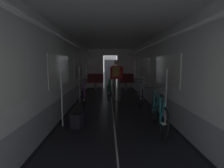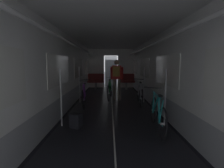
% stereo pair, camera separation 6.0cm
% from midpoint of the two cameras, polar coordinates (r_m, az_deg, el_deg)
% --- Properties ---
extents(train_car_shell, '(3.14, 12.34, 2.57)m').
position_cam_midpoint_polar(train_car_shell, '(5.60, 0.43, 8.53)').
color(train_car_shell, black).
rests_on(train_car_shell, ground).
extents(bench_seat_far_left, '(0.98, 0.51, 0.95)m').
position_cam_midpoint_polar(bench_seat_far_left, '(10.14, -5.23, 1.30)').
color(bench_seat_far_left, gray).
rests_on(bench_seat_far_left, ground).
extents(bench_seat_far_right, '(0.98, 0.51, 0.95)m').
position_cam_midpoint_polar(bench_seat_far_right, '(10.16, 4.95, 1.32)').
color(bench_seat_far_right, gray).
rests_on(bench_seat_far_right, ground).
extents(bicycle_purple, '(0.44, 1.69, 0.95)m').
position_cam_midpoint_polar(bicycle_purple, '(6.23, -9.08, -3.89)').
color(bicycle_purple, black).
rests_on(bicycle_purple, ground).
extents(bicycle_teal, '(0.44, 1.69, 0.95)m').
position_cam_midpoint_polar(bicycle_teal, '(4.09, 15.32, -9.66)').
color(bicycle_teal, black).
rests_on(bicycle_teal, ground).
extents(bicycle_silver, '(0.44, 1.69, 0.94)m').
position_cam_midpoint_polar(bicycle_silver, '(6.47, 9.55, -3.50)').
color(bicycle_silver, black).
rests_on(bicycle_silver, ground).
extents(person_cyclist_aisle, '(0.55, 0.43, 1.69)m').
position_cam_midpoint_polar(person_cyclist_aisle, '(7.07, 1.82, 2.62)').
color(person_cyclist_aisle, brown).
rests_on(person_cyclist_aisle, ground).
extents(bicycle_green_in_aisle, '(0.44, 1.69, 0.95)m').
position_cam_midpoint_polar(bicycle_green_in_aisle, '(7.40, -0.55, -2.12)').
color(bicycle_green_in_aisle, black).
rests_on(bicycle_green_in_aisle, ground).
extents(backpack_on_floor, '(0.31, 0.28, 0.34)m').
position_cam_midpoint_polar(backpack_on_floor, '(4.27, -11.56, -11.88)').
color(backpack_on_floor, black).
rests_on(backpack_on_floor, ground).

